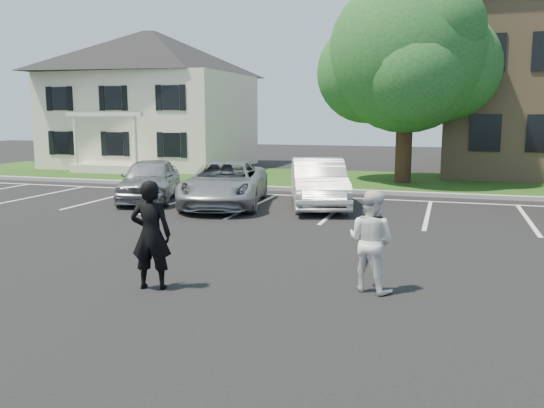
# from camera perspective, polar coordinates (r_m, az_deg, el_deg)

# --- Properties ---
(ground_plane) EXTENTS (90.00, 90.00, 0.00)m
(ground_plane) POSITION_cam_1_polar(r_m,az_deg,el_deg) (10.81, -1.57, -7.35)
(ground_plane) COLOR black
(ground_plane) RESTS_ON ground
(curb) EXTENTS (40.00, 0.30, 0.15)m
(curb) POSITION_cam_1_polar(r_m,az_deg,el_deg) (22.28, 8.35, 1.23)
(curb) COLOR gray
(curb) RESTS_ON ground
(grass_strip) EXTENTS (44.00, 8.00, 0.08)m
(grass_strip) POSITION_cam_1_polar(r_m,az_deg,el_deg) (26.21, 9.69, 2.27)
(grass_strip) COLOR #183E11
(grass_strip) RESTS_ON ground
(stall_lines) EXTENTS (34.00, 5.36, 0.01)m
(stall_lines) POSITION_cam_1_polar(r_m,az_deg,el_deg) (19.12, 11.08, -0.33)
(stall_lines) COLOR silver
(stall_lines) RESTS_ON ground
(house) EXTENTS (10.30, 9.22, 7.60)m
(house) POSITION_cam_1_polar(r_m,az_deg,el_deg) (33.99, -11.81, 10.11)
(house) COLOR beige
(house) RESTS_ON ground
(tree) EXTENTS (7.80, 7.20, 8.80)m
(tree) POSITION_cam_1_polar(r_m,az_deg,el_deg) (25.70, 13.43, 13.88)
(tree) COLOR black
(tree) RESTS_ON ground
(man_black_suit) EXTENTS (0.79, 0.61, 1.92)m
(man_black_suit) POSITION_cam_1_polar(r_m,az_deg,el_deg) (10.19, -11.90, -3.00)
(man_black_suit) COLOR black
(man_black_suit) RESTS_ON ground
(man_white_shirt) EXTENTS (1.05, 0.95, 1.76)m
(man_white_shirt) POSITION_cam_1_polar(r_m,az_deg,el_deg) (10.01, 9.77, -3.61)
(man_white_shirt) COLOR white
(man_white_shirt) RESTS_ON ground
(car_silver_west) EXTENTS (3.05, 4.69, 1.49)m
(car_silver_west) POSITION_cam_1_polar(r_m,az_deg,el_deg) (20.64, -12.02, 2.38)
(car_silver_west) COLOR #9F9FA4
(car_silver_west) RESTS_ON ground
(car_silver_minivan) EXTENTS (3.51, 5.69, 1.47)m
(car_silver_minivan) POSITION_cam_1_polar(r_m,az_deg,el_deg) (19.13, -4.69, 2.02)
(car_silver_minivan) COLOR #999CA0
(car_silver_minivan) RESTS_ON ground
(car_white_sedan) EXTENTS (2.99, 5.04, 1.57)m
(car_white_sedan) POSITION_cam_1_polar(r_m,az_deg,el_deg) (18.88, 4.63, 2.08)
(car_white_sedan) COLOR silver
(car_white_sedan) RESTS_ON ground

